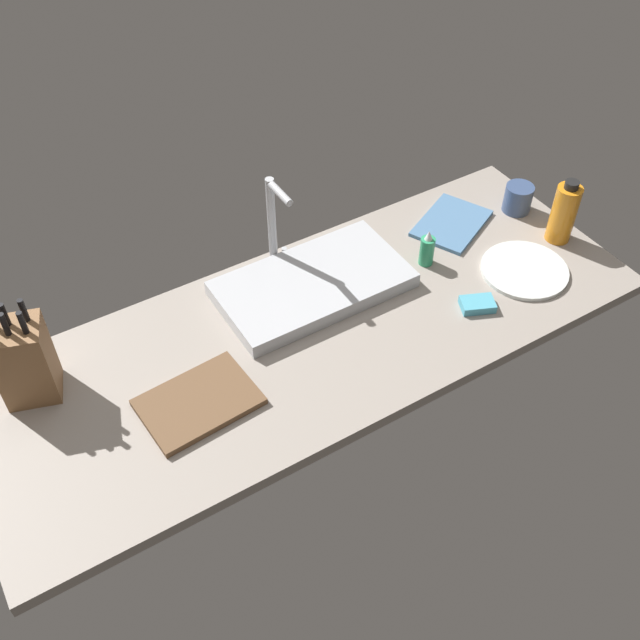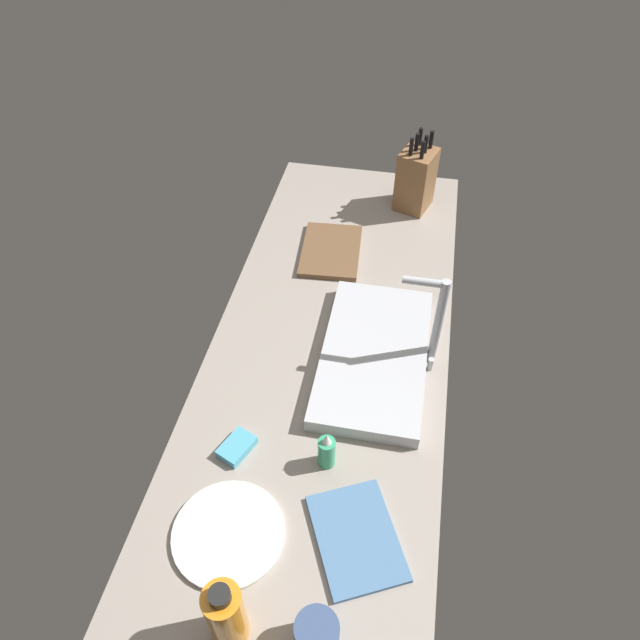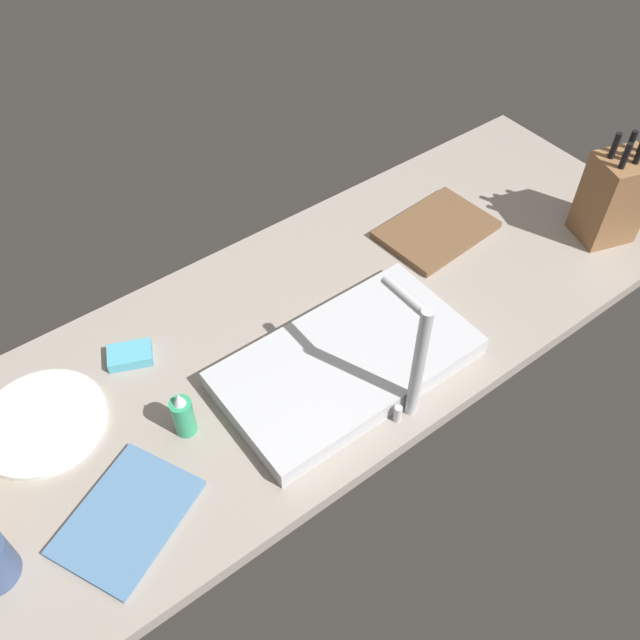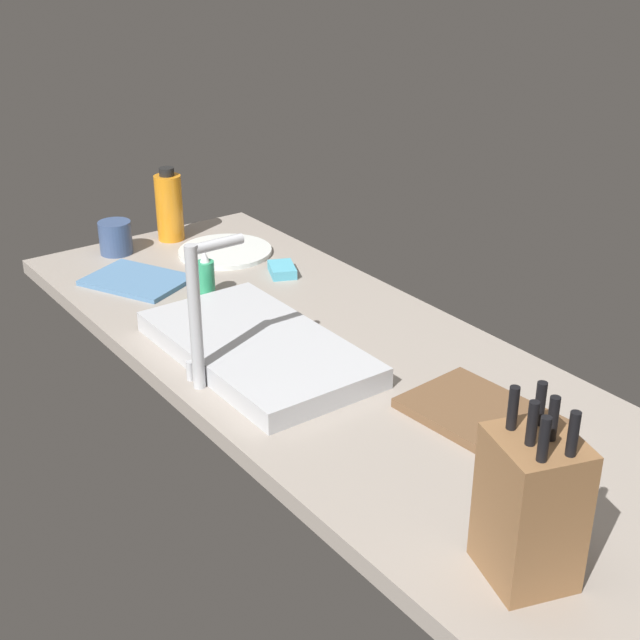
# 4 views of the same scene
# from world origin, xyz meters

# --- Properties ---
(countertop_slab) EXTENTS (1.79, 0.67, 0.04)m
(countertop_slab) POSITION_xyz_m (0.00, 0.00, 0.02)
(countertop_slab) COLOR gray
(countertop_slab) RESTS_ON ground
(sink_basin) EXTENTS (0.52, 0.28, 0.04)m
(sink_basin) POSITION_xyz_m (0.07, 0.13, 0.06)
(sink_basin) COLOR #B7BABF
(sink_basin) RESTS_ON countertop_slab
(faucet) EXTENTS (0.06, 0.12, 0.29)m
(faucet) POSITION_xyz_m (0.04, 0.27, 0.20)
(faucet) COLOR #B7BABF
(faucet) RESTS_ON countertop_slab
(knife_block) EXTENTS (0.15, 0.14, 0.28)m
(knife_block) POSITION_xyz_m (-0.69, 0.18, 0.15)
(knife_block) COLOR brown
(knife_block) RESTS_ON countertop_slab
(cutting_board) EXTENTS (0.29, 0.21, 0.02)m
(cutting_board) POSITION_xyz_m (-0.37, -0.07, 0.04)
(cutting_board) COLOR brown
(cutting_board) RESTS_ON countertop_slab
(soap_bottle) EXTENTS (0.04, 0.04, 0.12)m
(soap_bottle) POSITION_xyz_m (0.41, 0.06, 0.08)
(soap_bottle) COLOR #2D9966
(soap_bottle) RESTS_ON countertop_slab
(water_bottle) EXTENTS (0.07, 0.07, 0.20)m
(water_bottle) POSITION_xyz_m (0.81, -0.06, 0.13)
(water_bottle) COLOR orange
(water_bottle) RESTS_ON countertop_slab
(dinner_plate) EXTENTS (0.25, 0.25, 0.01)m
(dinner_plate) POSITION_xyz_m (0.62, -0.12, 0.04)
(dinner_plate) COLOR silver
(dinner_plate) RESTS_ON countertop_slab
(dish_towel) EXTENTS (0.29, 0.26, 0.01)m
(dish_towel) POSITION_xyz_m (0.58, 0.16, 0.04)
(dish_towel) COLOR teal
(dish_towel) RESTS_ON countertop_slab
(coffee_mug) EXTENTS (0.09, 0.09, 0.09)m
(coffee_mug) POSITION_xyz_m (0.80, 0.11, 0.08)
(coffee_mug) COLOR #384C75
(coffee_mug) RESTS_ON countertop_slab
(dish_sponge) EXTENTS (0.11, 0.09, 0.02)m
(dish_sponge) POSITION_xyz_m (0.42, -0.16, 0.05)
(dish_sponge) COLOR #4CA3BC
(dish_sponge) RESTS_ON countertop_slab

